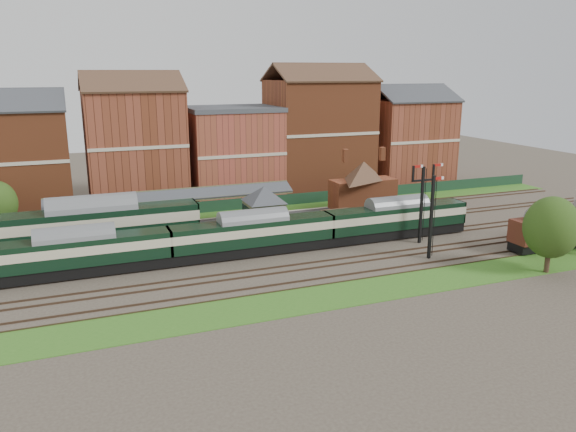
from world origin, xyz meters
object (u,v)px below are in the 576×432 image
object	(u,v)px
platform_railcar	(94,226)
goods_van_a	(539,232)
dmu_train	(253,233)
signal_box	(264,213)
semaphore_bracket	(422,199)

from	to	relation	value
platform_railcar	goods_van_a	xyz separation A→B (m)	(40.76, -15.50, -0.76)
dmu_train	platform_railcar	distance (m)	15.61
dmu_train	platform_railcar	xyz separation A→B (m)	(-14.18, 6.50, 0.54)
dmu_train	platform_railcar	bearing A→B (deg)	155.37
signal_box	semaphore_bracket	xyz separation A→B (m)	(15.04, -5.75, 1.44)
platform_railcar	goods_van_a	size ratio (longest dim) A/B	3.60
dmu_train	goods_van_a	world-z (taller)	dmu_train
dmu_train	goods_van_a	distance (m)	28.06
signal_box	semaphore_bracket	bearing A→B (deg)	-20.92
dmu_train	platform_railcar	world-z (taller)	platform_railcar
platform_railcar	semaphore_bracket	bearing A→B (deg)	-15.96
signal_box	platform_railcar	size ratio (longest dim) A/B	0.30
semaphore_bracket	goods_van_a	bearing A→B (deg)	-34.97
semaphore_bracket	dmu_train	bearing A→B (deg)	171.77
semaphore_bracket	dmu_train	distance (m)	17.64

